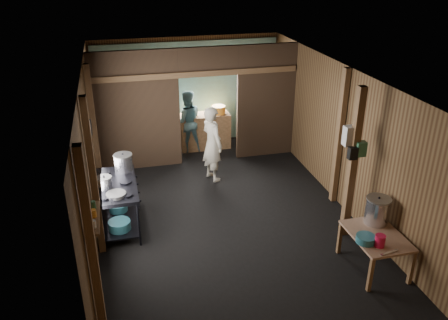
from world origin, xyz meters
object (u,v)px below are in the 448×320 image
object	(u,v)px
stove_pot_large	(123,163)
pink_bucket	(380,241)
yellow_tub	(218,110)
stock_pot	(377,211)
prep_table	(374,251)
cook	(212,144)
gas_range	(118,206)

from	to	relation	value
stove_pot_large	pink_bucket	distance (m)	4.45
stove_pot_large	yellow_tub	size ratio (longest dim) A/B	1.02
pink_bucket	stock_pot	bearing A→B (deg)	63.89
prep_table	cook	bearing A→B (deg)	116.02
stove_pot_large	stock_pot	world-z (taller)	stove_pot_large
prep_table	pink_bucket	bearing A→B (deg)	-114.86
gas_range	yellow_tub	xyz separation A→B (m)	(2.53, 3.11, 0.52)
cook	yellow_tub	bearing A→B (deg)	-38.30
gas_range	yellow_tub	size ratio (longest dim) A/B	4.33
gas_range	cook	xyz separation A→B (m)	(1.99, 1.42, 0.37)
stove_pot_large	stock_pot	bearing A→B (deg)	-31.41
stock_pot	stove_pot_large	bearing A→B (deg)	148.59
gas_range	prep_table	bearing A→B (deg)	-29.41
yellow_tub	pink_bucket	bearing A→B (deg)	-78.98
gas_range	stove_pot_large	xyz separation A→B (m)	(0.17, 0.48, 0.57)
stove_pot_large	cook	bearing A→B (deg)	27.37
pink_bucket	cook	size ratio (longest dim) A/B	0.11
pink_bucket	yellow_tub	distance (m)	5.57
stock_pot	pink_bucket	distance (m)	0.64
stock_pot	cook	distance (m)	3.71
prep_table	stock_pot	bearing A→B (deg)	62.87
gas_range	prep_table	world-z (taller)	gas_range
gas_range	cook	bearing A→B (deg)	35.51
stock_pot	yellow_tub	distance (m)	5.07
pink_bucket	cook	world-z (taller)	cook
gas_range	yellow_tub	world-z (taller)	yellow_tub
prep_table	stove_pot_large	xyz separation A→B (m)	(-3.54, 2.57, 0.70)
prep_table	cook	size ratio (longest dim) A/B	0.63
stove_pot_large	yellow_tub	world-z (taller)	stove_pot_large
stock_pot	yellow_tub	world-z (taller)	yellow_tub
stove_pot_large	stock_pot	xyz separation A→B (m)	(3.70, -2.26, -0.20)
gas_range	prep_table	xyz separation A→B (m)	(3.71, -2.09, -0.13)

